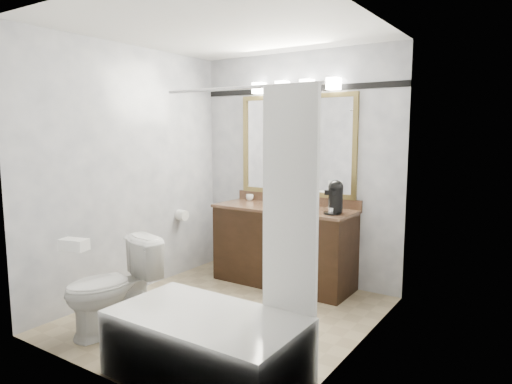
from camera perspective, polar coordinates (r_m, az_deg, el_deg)
room at (r=3.97m, az=-3.81°, el=1.76°), size 2.42×2.62×2.52m
vanity at (r=4.95m, az=3.47°, el=-6.56°), size 1.53×0.58×0.97m
mirror at (r=5.04m, az=5.09°, el=5.84°), size 1.40×0.04×1.10m
vanity_light_bar at (r=5.01m, az=4.87°, el=13.09°), size 1.02×0.14×0.12m
accent_stripe at (r=5.06m, az=5.23°, el=12.65°), size 2.40×0.01×0.06m
bathtub at (r=3.21m, az=-5.60°, el=-17.75°), size 1.30×0.75×1.96m
tp_roll at (r=5.28m, az=-9.24°, el=-2.88°), size 0.11×0.12×0.12m
toilet at (r=4.00m, az=-17.51°, el=-11.24°), size 0.63×0.85×0.77m
tissue_box at (r=3.70m, az=-21.80°, el=-6.11°), size 0.23×0.16×0.08m
coffee_maker at (r=4.54m, az=9.87°, el=-0.53°), size 0.17×0.22×0.33m
cup_left at (r=5.34m, az=-0.79°, el=-0.67°), size 0.11×0.11×0.07m
soap_bottle_a at (r=5.02m, az=3.50°, el=-1.05°), size 0.05×0.05×0.10m
soap_bottle_b at (r=4.94m, az=6.08°, el=-1.22°), size 0.10×0.10×0.10m
soap_bar at (r=4.96m, az=4.41°, el=-1.58°), size 0.10×0.08×0.03m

